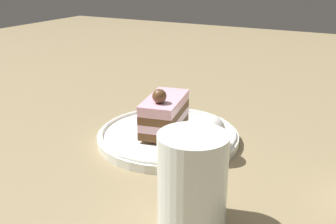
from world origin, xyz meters
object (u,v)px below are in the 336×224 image
(whipped_cream_dollop, at_px, (208,131))
(drink_glass_far, at_px, (192,183))
(dessert_plate, at_px, (168,135))
(fork, at_px, (179,151))
(cake_slice, at_px, (164,113))

(whipped_cream_dollop, bearing_deg, drink_glass_far, 106.32)
(dessert_plate, bearing_deg, fork, 128.78)
(fork, distance_m, drink_glass_far, 0.13)
(dessert_plate, relative_size, whipped_cream_dollop, 4.55)
(dessert_plate, xyz_separation_m, whipped_cream_dollop, (-0.08, 0.03, 0.03))
(dessert_plate, distance_m, fork, 0.08)
(dessert_plate, relative_size, cake_slice, 1.95)
(cake_slice, distance_m, whipped_cream_dollop, 0.09)
(whipped_cream_dollop, xyz_separation_m, fork, (0.03, 0.04, -0.02))
(dessert_plate, relative_size, drink_glass_far, 2.13)
(whipped_cream_dollop, bearing_deg, cake_slice, -17.33)
(fork, relative_size, drink_glass_far, 0.93)
(whipped_cream_dollop, xyz_separation_m, drink_glass_far, (-0.04, 0.15, 0.01))
(cake_slice, bearing_deg, dessert_plate, -176.35)
(cake_slice, relative_size, whipped_cream_dollop, 2.34)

